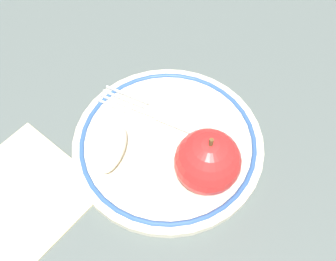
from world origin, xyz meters
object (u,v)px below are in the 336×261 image
object	(u,v)px
apple_slice_front	(112,149)
fork	(167,119)
plate	(168,142)
apple_red_whole	(208,162)
napkin_folded	(17,198)

from	to	relation	value
apple_slice_front	fork	xyz separation A→B (m)	(-0.04, -0.07, -0.01)
plate	apple_red_whole	world-z (taller)	apple_red_whole
fork	apple_red_whole	bearing A→B (deg)	144.96
apple_red_whole	fork	xyz separation A→B (m)	(0.07, -0.06, -0.03)
apple_slice_front	napkin_folded	size ratio (longest dim) A/B	0.44
plate	fork	world-z (taller)	fork
apple_red_whole	apple_slice_front	distance (m)	0.11
plate	apple_slice_front	size ratio (longest dim) A/B	3.56
plate	apple_slice_front	xyz separation A→B (m)	(0.05, 0.04, 0.02)
napkin_folded	fork	bearing A→B (deg)	-128.69
apple_red_whole	napkin_folded	world-z (taller)	apple_red_whole
fork	apple_slice_front	bearing A→B (deg)	63.17
apple_red_whole	fork	distance (m)	0.10
plate	fork	size ratio (longest dim) A/B	1.28
apple_red_whole	napkin_folded	size ratio (longest dim) A/B	0.54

